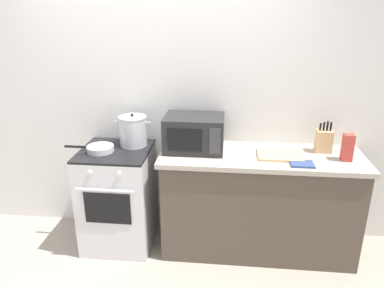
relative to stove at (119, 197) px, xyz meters
name	(u,v)px	position (x,y,z in m)	size (l,w,h in m)	color
ground_plane	(144,288)	(0.35, -0.60, -0.46)	(10.00, 10.00, 0.00)	#9E9384
back_wall	(194,104)	(0.65, 0.37, 0.79)	(4.40, 0.10, 2.50)	silver
lower_cabinet_right	(258,205)	(1.25, 0.02, -0.02)	(1.64, 0.56, 0.88)	#4C4238
countertop_right	(261,157)	(1.25, 0.02, 0.44)	(1.70, 0.60, 0.04)	#ADA393
stove	(119,197)	(0.00, 0.00, 0.00)	(0.60, 0.64, 0.92)	silver
stock_pot	(133,131)	(0.13, 0.13, 0.59)	(0.33, 0.24, 0.29)	silver
frying_pan	(99,149)	(-0.12, -0.05, 0.48)	(0.43, 0.23, 0.05)	silver
microwave	(194,133)	(0.68, 0.08, 0.61)	(0.50, 0.37, 0.30)	#232326
cutting_board	(279,155)	(1.39, 0.00, 0.47)	(0.36, 0.26, 0.02)	tan
knife_block	(324,141)	(1.77, 0.14, 0.56)	(0.13, 0.10, 0.27)	tan
pasta_box	(348,147)	(1.91, -0.03, 0.57)	(0.08, 0.08, 0.22)	#B73D33
oven_mitt	(302,164)	(1.55, -0.16, 0.47)	(0.18, 0.14, 0.02)	#33477A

